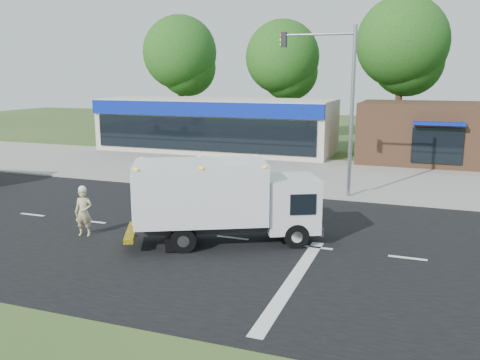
# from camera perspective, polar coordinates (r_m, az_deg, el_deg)

# --- Properties ---
(ground) EXTENTS (120.00, 120.00, 0.00)m
(ground) POSITION_cam_1_polar(r_m,az_deg,el_deg) (18.38, -0.82, -6.55)
(ground) COLOR #385123
(ground) RESTS_ON ground
(road_asphalt) EXTENTS (60.00, 14.00, 0.02)m
(road_asphalt) POSITION_cam_1_polar(r_m,az_deg,el_deg) (18.38, -0.82, -6.54)
(road_asphalt) COLOR black
(road_asphalt) RESTS_ON ground
(sidewalk) EXTENTS (60.00, 2.40, 0.12)m
(sidewalk) POSITION_cam_1_polar(r_m,az_deg,el_deg) (25.92, 5.66, -1.07)
(sidewalk) COLOR gray
(sidewalk) RESTS_ON ground
(parking_apron) EXTENTS (60.00, 9.00, 0.02)m
(parking_apron) POSITION_cam_1_polar(r_m,az_deg,el_deg) (31.47, 8.31, 1.03)
(parking_apron) COLOR gray
(parking_apron) RESTS_ON ground
(lane_markings) EXTENTS (55.20, 7.00, 0.01)m
(lane_markings) POSITION_cam_1_polar(r_m,az_deg,el_deg) (16.75, 1.87, -8.34)
(lane_markings) COLOR silver
(lane_markings) RESTS_ON road_asphalt
(ems_box_truck) EXTENTS (6.77, 4.73, 2.91)m
(ems_box_truck) POSITION_cam_1_polar(r_m,az_deg,el_deg) (17.46, -2.09, -1.82)
(ems_box_truck) COLOR black
(ems_box_truck) RESTS_ON ground
(emergency_worker) EXTENTS (0.73, 0.58, 1.87)m
(emergency_worker) POSITION_cam_1_polar(r_m,az_deg,el_deg) (19.29, -17.15, -3.37)
(emergency_worker) COLOR tan
(emergency_worker) RESTS_ON ground
(retail_strip_mall) EXTENTS (18.00, 6.20, 4.00)m
(retail_strip_mall) POSITION_cam_1_polar(r_m,az_deg,el_deg) (39.49, -2.72, 6.21)
(retail_strip_mall) COLOR beige
(retail_strip_mall) RESTS_ON ground
(brown_storefront) EXTENTS (10.00, 6.70, 4.00)m
(brown_storefront) POSITION_cam_1_polar(r_m,az_deg,el_deg) (36.49, 21.26, 4.97)
(brown_storefront) COLOR #382316
(brown_storefront) RESTS_ON ground
(traffic_signal_pole) EXTENTS (3.51, 0.25, 8.00)m
(traffic_signal_pole) POSITION_cam_1_polar(r_m,az_deg,el_deg) (24.24, 11.00, 9.50)
(traffic_signal_pole) COLOR gray
(traffic_signal_pole) RESTS_ON ground
(background_trees) EXTENTS (36.77, 7.39, 12.10)m
(background_trees) POSITION_cam_1_polar(r_m,az_deg,el_deg) (45.07, 11.35, 13.51)
(background_trees) COLOR #332114
(background_trees) RESTS_ON ground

